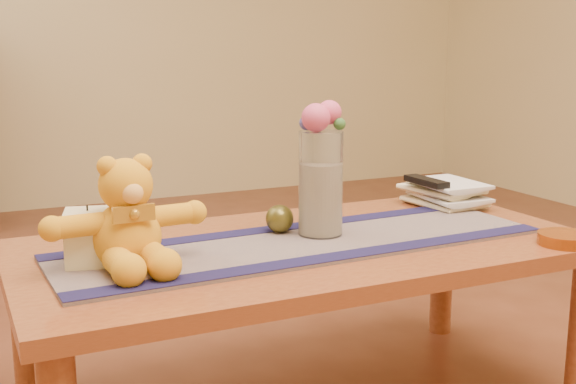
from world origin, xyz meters
name	(u,v)px	position (x,y,z in m)	size (l,w,h in m)	color
coffee_table_top	(306,250)	(0.00, 0.00, 0.43)	(1.40, 0.70, 0.04)	brown
table_leg_bl	(26,337)	(-0.64, 0.29, 0.21)	(0.07, 0.07, 0.41)	brown
table_leg_br	(442,271)	(0.64, 0.29, 0.21)	(0.07, 0.07, 0.41)	brown
persian_runner	(304,243)	(-0.02, -0.02, 0.45)	(1.20, 0.35, 0.01)	#171B40
runner_border_near	(335,257)	(-0.01, -0.17, 0.46)	(1.20, 0.06, 0.00)	#16133B
runner_border_far	(278,228)	(-0.02, 0.12, 0.46)	(1.20, 0.06, 0.00)	#16133B
teddy_bear	(126,214)	(-0.45, -0.03, 0.57)	(0.34, 0.28, 0.23)	gold
pillar_candle	(89,237)	(-0.52, 0.02, 0.52)	(0.10, 0.10, 0.12)	beige
candle_wick	(87,208)	(-0.52, 0.02, 0.58)	(0.00, 0.00, 0.01)	black
glass_vase	(321,184)	(0.05, 0.03, 0.59)	(0.11, 0.11, 0.26)	silver
potpourri_fill	(321,199)	(0.05, 0.03, 0.55)	(0.09, 0.09, 0.18)	beige
rose_left	(316,118)	(0.03, 0.02, 0.75)	(0.07, 0.07, 0.07)	#D94C7A
rose_right	(329,112)	(0.08, 0.03, 0.76)	(0.06, 0.06, 0.06)	#D94C7A
blue_flower_back	(318,118)	(0.06, 0.06, 0.75)	(0.04, 0.04, 0.04)	#48479A
blue_flower_side	(307,123)	(0.02, 0.05, 0.74)	(0.04, 0.04, 0.04)	#48479A
leaf_sprig	(340,124)	(0.09, 0.01, 0.74)	(0.03, 0.03, 0.03)	#33662D
bronze_ball	(280,219)	(-0.03, 0.09, 0.49)	(0.07, 0.07, 0.07)	#504C1A
book_bottom	(423,206)	(0.47, 0.18, 0.46)	(0.17, 0.22, 0.02)	#F3E7BC
book_lower	(426,199)	(0.48, 0.17, 0.48)	(0.16, 0.22, 0.02)	#F3E7BC
book_upper	(421,193)	(0.47, 0.18, 0.50)	(0.17, 0.22, 0.02)	#F3E7BC
book_top	(425,187)	(0.48, 0.18, 0.52)	(0.16, 0.22, 0.02)	#F3E7BC
tv_remote	(426,181)	(0.47, 0.17, 0.54)	(0.04, 0.16, 0.02)	black
amber_dish	(565,239)	(0.56, -0.29, 0.46)	(0.13, 0.13, 0.03)	#BF5914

